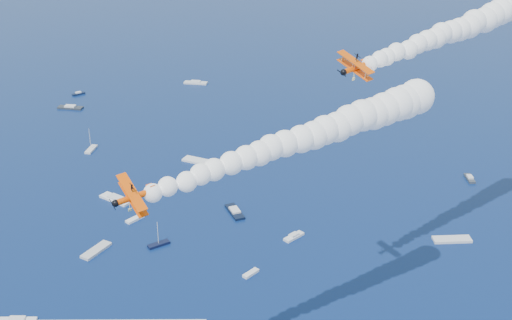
# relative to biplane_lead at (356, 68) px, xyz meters

# --- Properties ---
(biplane_lead) EXTENTS (11.23, 11.33, 7.30)m
(biplane_lead) POSITION_rel_biplane_lead_xyz_m (0.00, 0.00, 0.00)
(biplane_lead) COLOR #F35105
(biplane_trail) EXTENTS (10.76, 11.08, 7.54)m
(biplane_trail) POSITION_rel_biplane_lead_xyz_m (-30.21, -33.02, -10.34)
(biplane_trail) COLOR #FF5305
(smoke_trail_lead) EXTENTS (61.12, 60.90, 10.85)m
(smoke_trail_lead) POSITION_rel_biplane_lead_xyz_m (19.55, 21.42, 2.20)
(smoke_trail_lead) COLOR white
(smoke_trail_trail) EXTENTS (61.11, 60.63, 10.85)m
(smoke_trail_trail) POSITION_rel_biplane_lead_xyz_m (-8.37, -13.95, -8.14)
(smoke_trail_trail) COLOR white
(spectator_boats) EXTENTS (212.54, 181.68, 0.70)m
(spectator_boats) POSITION_rel_biplane_lead_xyz_m (-30.18, 66.48, -61.49)
(spectator_boats) COLOR white
(spectator_boats) RESTS_ON ground
(boat_wakes) EXTENTS (181.66, 126.10, 0.04)m
(boat_wakes) POSITION_rel_biplane_lead_xyz_m (27.08, 43.51, -61.81)
(boat_wakes) COLOR white
(boat_wakes) RESTS_ON ground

